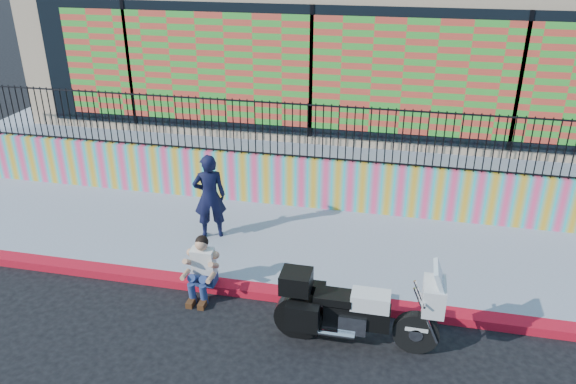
# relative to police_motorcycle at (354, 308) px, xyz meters

# --- Properties ---
(ground) EXTENTS (90.00, 90.00, 0.00)m
(ground) POSITION_rel_police_motorcycle_xyz_m (-1.57, 0.87, -0.62)
(ground) COLOR black
(ground) RESTS_ON ground
(red_curb) EXTENTS (16.00, 0.30, 0.15)m
(red_curb) POSITION_rel_police_motorcycle_xyz_m (-1.57, 0.87, -0.55)
(red_curb) COLOR #A90C22
(red_curb) RESTS_ON ground
(sidewalk) EXTENTS (16.00, 3.00, 0.15)m
(sidewalk) POSITION_rel_police_motorcycle_xyz_m (-1.57, 2.52, -0.55)
(sidewalk) COLOR gray
(sidewalk) RESTS_ON ground
(mural_wall) EXTENTS (16.00, 0.20, 1.10)m
(mural_wall) POSITION_rel_police_motorcycle_xyz_m (-1.57, 4.12, 0.08)
(mural_wall) COLOR #F74175
(mural_wall) RESTS_ON sidewalk
(metal_fence) EXTENTS (15.80, 0.04, 1.20)m
(metal_fence) POSITION_rel_police_motorcycle_xyz_m (-1.57, 4.12, 1.23)
(metal_fence) COLOR black
(metal_fence) RESTS_ON mural_wall
(elevated_platform) EXTENTS (16.00, 10.00, 1.25)m
(elevated_platform) POSITION_rel_police_motorcycle_xyz_m (-1.57, 9.22, 0.00)
(elevated_platform) COLOR gray
(elevated_platform) RESTS_ON ground
(storefront_building) EXTENTS (14.00, 8.06, 4.00)m
(storefront_building) POSITION_rel_police_motorcycle_xyz_m (-1.57, 9.00, 2.63)
(storefront_building) COLOR tan
(storefront_building) RESTS_ON elevated_platform
(police_motorcycle) EXTENTS (2.38, 0.79, 1.48)m
(police_motorcycle) POSITION_rel_police_motorcycle_xyz_m (0.00, 0.00, 0.00)
(police_motorcycle) COLOR black
(police_motorcycle) RESTS_ON ground
(police_officer) EXTENTS (0.73, 0.61, 1.70)m
(police_officer) POSITION_rel_police_motorcycle_xyz_m (-3.04, 2.40, 0.38)
(police_officer) COLOR black
(police_officer) RESTS_ON sidewalk
(seated_man) EXTENTS (0.54, 0.71, 1.06)m
(seated_man) POSITION_rel_police_motorcycle_xyz_m (-2.59, 0.62, -0.17)
(seated_man) COLOR navy
(seated_man) RESTS_ON ground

